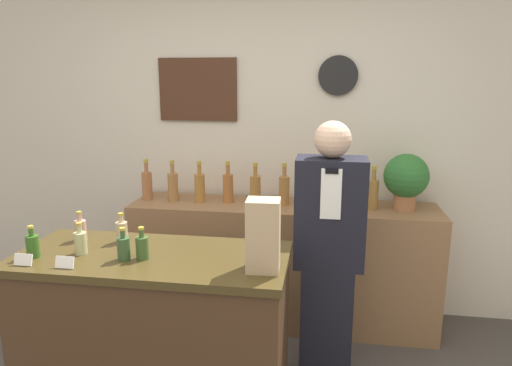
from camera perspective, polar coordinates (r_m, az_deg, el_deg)
back_wall at (r=3.56m, az=0.14°, el=5.47°), size 5.20×0.09×2.70m
back_shelf at (r=3.48m, az=3.28°, el=-10.07°), size 2.23×0.48×0.92m
display_counter at (r=2.57m, az=-12.38°, el=-18.67°), size 1.37×0.59×0.96m
shopkeeper at (r=2.76m, az=9.02°, el=-9.00°), size 0.40×0.25×1.59m
potted_plant at (r=3.32m, az=18.25°, el=0.60°), size 0.31×0.31×0.40m
paper_bag at (r=2.06m, az=0.91°, el=-6.58°), size 0.15×0.13×0.33m
price_card_left at (r=2.43m, az=-27.09°, el=-8.53°), size 0.09×0.02×0.06m
price_card_right at (r=2.31m, az=-22.80°, el=-9.13°), size 0.09×0.02×0.06m
counter_bottle_0 at (r=2.50m, az=-26.14°, el=-7.02°), size 0.06×0.06×0.16m
counter_bottle_1 at (r=2.65m, az=-21.08°, el=-5.45°), size 0.06×0.06×0.16m
counter_bottle_2 at (r=2.45m, az=-21.09°, el=-6.91°), size 0.06×0.06×0.16m
counter_bottle_3 at (r=2.55m, az=-16.44°, el=-5.80°), size 0.06×0.06×0.16m
counter_bottle_4 at (r=2.31m, az=-16.22°, el=-7.77°), size 0.06×0.06×0.16m
counter_bottle_5 at (r=2.30m, az=-14.04°, el=-7.75°), size 0.06×0.06×0.16m
shelf_bottle_0 at (r=3.55m, az=-13.46°, el=-0.17°), size 0.08×0.08×0.31m
shelf_bottle_1 at (r=3.47m, az=-10.34°, el=-0.33°), size 0.08×0.08×0.31m
shelf_bottle_2 at (r=3.40m, az=-7.04°, el=-0.48°), size 0.08×0.08×0.31m
shelf_bottle_3 at (r=3.37m, az=-3.52°, el=-0.51°), size 0.08×0.08×0.31m
shelf_bottle_4 at (r=3.31m, az=-0.08°, el=-0.73°), size 0.08×0.08×0.31m
shelf_bottle_5 at (r=3.30m, az=3.53°, el=-0.80°), size 0.08×0.08×0.31m
shelf_bottle_6 at (r=3.28m, az=7.14°, el=-0.97°), size 0.08×0.08×0.31m
shelf_bottle_7 at (r=3.27m, az=10.78°, el=-1.15°), size 0.08×0.08×0.31m
shelf_bottle_8 at (r=3.29m, az=14.39°, el=-1.23°), size 0.08×0.08×0.31m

